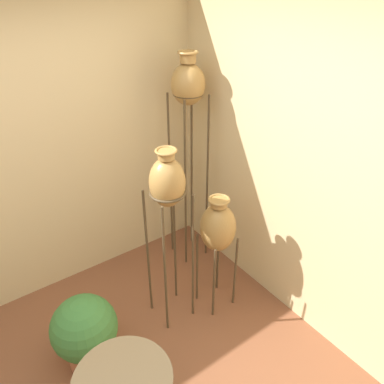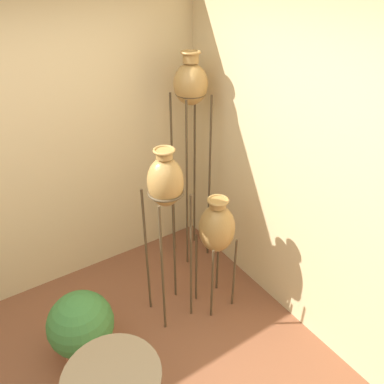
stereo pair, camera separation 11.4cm
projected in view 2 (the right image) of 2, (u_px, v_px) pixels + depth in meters
name	position (u px, v px, depth m)	size (l,w,h in m)	color
wall_back	(22.00, 154.00, 3.00)	(7.25, 0.06, 2.70)	#D1B784
wall_right	(325.00, 182.00, 2.61)	(0.06, 7.25, 2.70)	#D1B784
vase_stand_tall	(191.00, 92.00, 3.16)	(0.29, 0.29, 2.06)	#473823
vase_stand_medium	(166.00, 187.00, 2.69)	(0.28, 0.28, 1.58)	#473823
vase_stand_short	(217.00, 229.00, 3.02)	(0.29, 0.29, 1.10)	#473823
potted_plant	(82.00, 328.00, 2.78)	(0.49, 0.49, 0.62)	#B26647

